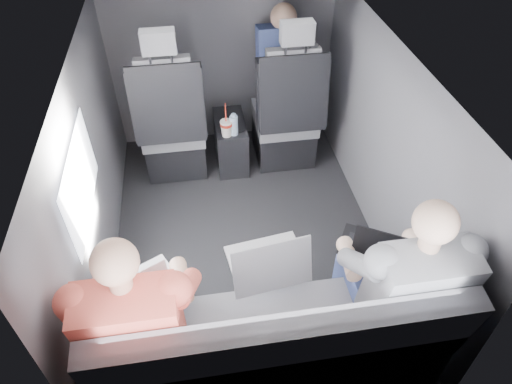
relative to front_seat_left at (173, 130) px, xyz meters
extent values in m
plane|color=black|center=(0.45, -0.84, -0.40)|extent=(2.60, 2.60, 0.00)
plane|color=#B2B2AD|center=(0.45, -0.84, 0.95)|extent=(2.60, 2.60, 0.00)
cube|color=#56565B|center=(-0.45, -0.84, 0.27)|extent=(0.02, 2.60, 1.35)
cube|color=#56565B|center=(1.35, -0.84, 0.27)|extent=(0.02, 2.60, 1.35)
cube|color=#56565B|center=(0.45, 0.46, 0.27)|extent=(1.80, 0.02, 1.35)
cube|color=#56565B|center=(0.45, -2.14, 0.27)|extent=(1.80, 0.02, 1.35)
cube|color=white|center=(-0.43, -1.14, 0.50)|extent=(0.02, 0.75, 0.42)
cube|color=black|center=(0.90, -0.17, 0.40)|extent=(0.35, 0.11, 0.59)
cube|color=black|center=(0.00, 0.08, -0.25)|extent=(0.46, 0.48, 0.30)
cube|color=slate|center=(0.00, 0.06, -0.02)|extent=(0.48, 0.46, 0.14)
cube|color=slate|center=(0.00, -0.14, 0.35)|extent=(0.38, 0.18, 0.61)
cube|color=black|center=(-0.22, -0.14, 0.32)|extent=(0.08, 0.21, 0.53)
cube|color=black|center=(0.22, -0.14, 0.32)|extent=(0.08, 0.21, 0.53)
cube|color=black|center=(0.00, -0.20, 0.34)|extent=(0.50, 0.11, 0.58)
cube|color=slate|center=(0.00, -0.18, 0.79)|extent=(0.22, 0.10, 0.15)
cube|color=black|center=(0.90, 0.08, -0.25)|extent=(0.46, 0.48, 0.30)
cube|color=slate|center=(0.90, 0.06, -0.02)|extent=(0.48, 0.46, 0.14)
cube|color=slate|center=(0.90, -0.14, 0.35)|extent=(0.38, 0.18, 0.61)
cube|color=black|center=(0.68, -0.14, 0.32)|extent=(0.08, 0.21, 0.53)
cube|color=black|center=(1.12, -0.14, 0.32)|extent=(0.08, 0.21, 0.53)
cube|color=black|center=(0.90, -0.20, 0.34)|extent=(0.50, 0.11, 0.58)
cube|color=slate|center=(0.90, -0.18, 0.79)|extent=(0.22, 0.10, 0.15)
cube|color=black|center=(0.45, 0.04, -0.20)|extent=(0.24, 0.48, 0.40)
cylinder|color=black|center=(0.40, -0.08, 0.00)|extent=(0.09, 0.09, 0.01)
cylinder|color=black|center=(0.51, -0.08, 0.00)|extent=(0.09, 0.09, 0.01)
cube|color=slate|center=(0.45, -1.86, -0.18)|extent=(1.60, 0.50, 0.45)
cube|color=slate|center=(0.45, -2.09, 0.28)|extent=(1.60, 0.17, 0.47)
cylinder|color=red|center=(0.41, -0.14, 0.10)|extent=(0.09, 0.09, 0.02)
cylinder|color=white|center=(0.41, -0.14, 0.12)|extent=(0.09, 0.09, 0.01)
cylinder|color=red|center=(0.41, -0.14, 0.21)|extent=(0.01, 0.01, 0.15)
cylinder|color=#A5CAE0|center=(0.46, -0.13, 0.08)|extent=(0.06, 0.06, 0.16)
cylinder|color=#A5CAE0|center=(0.46, -0.13, 0.17)|extent=(0.04, 0.04, 0.02)
cube|color=silver|center=(-0.15, -1.60, 0.19)|extent=(0.40, 0.36, 0.02)
cube|color=silver|center=(-0.15, -1.62, 0.20)|extent=(0.30, 0.24, 0.00)
cube|color=silver|center=(-0.15, -1.53, 0.20)|extent=(0.11, 0.09, 0.00)
cube|color=silver|center=(-0.15, -1.75, 0.31)|extent=(0.32, 0.21, 0.23)
cube|color=white|center=(-0.15, -1.75, 0.31)|extent=(0.28, 0.18, 0.19)
cube|color=#A8A8AD|center=(0.47, -1.53, 0.19)|extent=(0.42, 0.32, 0.02)
cube|color=silver|center=(0.47, -1.55, 0.20)|extent=(0.33, 0.19, 0.00)
cube|color=#A8A8AD|center=(0.47, -1.45, 0.20)|extent=(0.12, 0.07, 0.00)
cube|color=#A8A8AD|center=(0.47, -1.70, 0.32)|extent=(0.39, 0.13, 0.26)
cube|color=white|center=(0.47, -1.69, 0.32)|extent=(0.34, 0.11, 0.22)
cube|color=black|center=(1.03, -1.54, 0.19)|extent=(0.39, 0.35, 0.02)
cube|color=black|center=(1.03, -1.55, 0.20)|extent=(0.29, 0.24, 0.00)
cube|color=black|center=(1.03, -1.47, 0.20)|extent=(0.11, 0.09, 0.00)
cube|color=black|center=(1.03, -1.68, 0.30)|extent=(0.31, 0.22, 0.21)
cube|color=white|center=(1.03, -1.67, 0.30)|extent=(0.27, 0.19, 0.18)
cube|color=#38373D|center=(-0.27, -1.74, 0.11)|extent=(0.15, 0.43, 0.13)
cube|color=#38373D|center=(-0.05, -1.74, 0.11)|extent=(0.15, 0.43, 0.13)
cube|color=#38373D|center=(-0.27, -1.51, -0.18)|extent=(0.13, 0.13, 0.45)
cube|color=#38373D|center=(-0.05, -1.51, -0.18)|extent=(0.13, 0.13, 0.45)
cube|color=#B8443C|center=(-0.16, -1.94, 0.35)|extent=(0.39, 0.27, 0.54)
sphere|color=tan|center=(-0.16, -1.91, 0.74)|extent=(0.18, 0.18, 0.18)
cylinder|color=tan|center=(-0.36, -1.66, 0.27)|extent=(0.11, 0.27, 0.12)
cylinder|color=tan|center=(0.04, -1.66, 0.27)|extent=(0.11, 0.27, 0.12)
cube|color=navy|center=(0.95, -1.74, 0.11)|extent=(0.15, 0.44, 0.13)
cube|color=navy|center=(1.17, -1.74, 0.11)|extent=(0.15, 0.44, 0.13)
cube|color=navy|center=(0.95, -1.51, -0.18)|extent=(0.13, 0.13, 0.45)
cube|color=navy|center=(1.17, -1.51, -0.18)|extent=(0.13, 0.13, 0.45)
cube|color=slate|center=(1.06, -1.94, 0.36)|extent=(0.40, 0.27, 0.54)
sphere|color=beige|center=(1.06, -1.91, 0.75)|extent=(0.18, 0.18, 0.18)
cylinder|color=beige|center=(0.86, -1.66, 0.27)|extent=(0.11, 0.28, 0.12)
cylinder|color=beige|center=(1.26, -1.66, 0.27)|extent=(0.11, 0.28, 0.12)
cube|color=navy|center=(0.90, 0.24, 0.38)|extent=(0.39, 0.25, 0.57)
sphere|color=tan|center=(0.90, 0.26, 0.72)|extent=(0.20, 0.20, 0.20)
cube|color=navy|center=(0.90, 0.30, 0.09)|extent=(0.34, 0.39, 0.12)
camera|label=1|loc=(0.18, -3.01, 2.02)|focal=32.00mm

